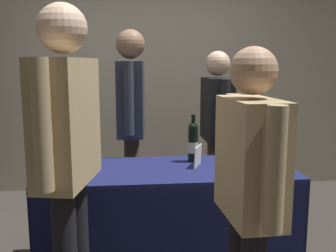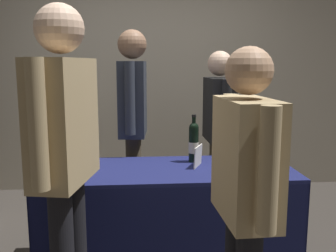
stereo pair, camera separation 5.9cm
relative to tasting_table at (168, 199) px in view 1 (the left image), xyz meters
name	(u,v)px [view 1 (the left image)]	position (x,y,z in m)	size (l,w,h in m)	color
back_partition	(151,53)	(0.00, 1.90, 1.07)	(6.65, 0.12, 3.17)	#B2A893
tasting_table	(168,199)	(0.00, 0.00, 0.00)	(1.75, 0.69, 0.74)	#191E51
featured_wine_bottle	(249,149)	(0.57, -0.03, 0.36)	(0.07, 0.07, 0.31)	#38230F
display_bottle_0	(266,144)	(0.75, 0.12, 0.36)	(0.07, 0.07, 0.31)	#38230F
display_bottle_1	(241,152)	(0.48, -0.12, 0.36)	(0.08, 0.08, 0.31)	#192333
display_bottle_2	(193,142)	(0.20, 0.16, 0.38)	(0.07, 0.07, 0.36)	black
display_bottle_3	(80,154)	(-0.59, -0.12, 0.38)	(0.07, 0.07, 0.34)	#38230F
wine_glass_near_vendor	(266,152)	(0.69, -0.02, 0.33)	(0.07, 0.07, 0.15)	silver
wine_glass_mid	(92,154)	(-0.53, 0.11, 0.32)	(0.07, 0.07, 0.12)	silver
wine_glass_near_taster	(61,160)	(-0.71, -0.08, 0.33)	(0.06, 0.06, 0.14)	silver
brochure_stand	(198,156)	(0.22, 0.03, 0.30)	(0.18, 0.01, 0.15)	silver
vendor_presenter	(131,113)	(-0.25, 0.63, 0.54)	(0.24, 0.62, 1.74)	#4C4233
vendor_assistant	(217,122)	(0.51, 0.73, 0.43)	(0.22, 0.63, 1.58)	#4C4233
taster_foreground_right	(249,185)	(0.28, -0.94, 0.41)	(0.23, 0.60, 1.54)	black
taster_foreground_left	(67,144)	(-0.57, -0.66, 0.56)	(0.30, 0.64, 1.75)	black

